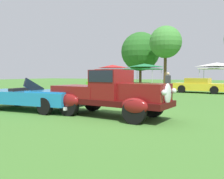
{
  "coord_description": "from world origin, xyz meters",
  "views": [
    {
      "loc": [
        3.85,
        -7.65,
        1.55
      ],
      "look_at": [
        -1.34,
        1.58,
        0.87
      ],
      "focal_mm": 38.58,
      "sensor_mm": 36.0,
      "label": 1
    }
  ],
  "objects_px": {
    "show_car_yellow": "(199,86)",
    "canopy_tent_center_field": "(144,66)",
    "neighbor_convertible": "(32,97)",
    "canopy_tent_right_field": "(217,65)",
    "canopy_tent_left_field": "(112,67)",
    "spectator_between_cars": "(168,83)",
    "spectator_near_truck": "(118,83)",
    "feature_pickup_truck": "(110,93)",
    "spectator_by_row": "(102,83)",
    "show_car_lime": "(106,84)"
  },
  "relations": [
    {
      "from": "show_car_yellow",
      "to": "canopy_tent_center_field",
      "type": "relative_size",
      "value": 1.32
    },
    {
      "from": "neighbor_convertible",
      "to": "canopy_tent_right_field",
      "type": "height_order",
      "value": "canopy_tent_right_field"
    },
    {
      "from": "canopy_tent_left_field",
      "to": "canopy_tent_center_field",
      "type": "distance_m",
      "value": 4.92
    },
    {
      "from": "spectator_between_cars",
      "to": "canopy_tent_left_field",
      "type": "relative_size",
      "value": 0.53
    },
    {
      "from": "spectator_between_cars",
      "to": "spectator_near_truck",
      "type": "bearing_deg",
      "value": -139.54
    },
    {
      "from": "feature_pickup_truck",
      "to": "canopy_tent_left_field",
      "type": "bearing_deg",
      "value": 118.98
    },
    {
      "from": "feature_pickup_truck",
      "to": "neighbor_convertible",
      "type": "distance_m",
      "value": 3.71
    },
    {
      "from": "spectator_by_row",
      "to": "canopy_tent_center_field",
      "type": "relative_size",
      "value": 0.51
    },
    {
      "from": "canopy_tent_center_field",
      "to": "canopy_tent_right_field",
      "type": "relative_size",
      "value": 1.05
    },
    {
      "from": "spectator_between_cars",
      "to": "canopy_tent_center_field",
      "type": "distance_m",
      "value": 8.94
    },
    {
      "from": "show_car_yellow",
      "to": "canopy_tent_right_field",
      "type": "height_order",
      "value": "canopy_tent_right_field"
    },
    {
      "from": "spectator_between_cars",
      "to": "spectator_by_row",
      "type": "relative_size",
      "value": 1.0
    },
    {
      "from": "show_car_lime",
      "to": "spectator_near_truck",
      "type": "distance_m",
      "value": 6.71
    },
    {
      "from": "show_car_yellow",
      "to": "canopy_tent_left_field",
      "type": "relative_size",
      "value": 1.36
    },
    {
      "from": "show_car_yellow",
      "to": "neighbor_convertible",
      "type": "bearing_deg",
      "value": -108.71
    },
    {
      "from": "neighbor_convertible",
      "to": "spectator_near_truck",
      "type": "distance_m",
      "value": 7.87
    },
    {
      "from": "feature_pickup_truck",
      "to": "canopy_tent_right_field",
      "type": "bearing_deg",
      "value": 84.84
    },
    {
      "from": "canopy_tent_left_field",
      "to": "show_car_yellow",
      "type": "bearing_deg",
      "value": -25.39
    },
    {
      "from": "feature_pickup_truck",
      "to": "canopy_tent_right_field",
      "type": "relative_size",
      "value": 1.51
    },
    {
      "from": "spectator_between_cars",
      "to": "spectator_by_row",
      "type": "bearing_deg",
      "value": -142.31
    },
    {
      "from": "spectator_near_truck",
      "to": "show_car_lime",
      "type": "bearing_deg",
      "value": 127.77
    },
    {
      "from": "spectator_between_cars",
      "to": "canopy_tent_right_field",
      "type": "distance_m",
      "value": 9.01
    },
    {
      "from": "canopy_tent_left_field",
      "to": "spectator_between_cars",
      "type": "bearing_deg",
      "value": -42.03
    },
    {
      "from": "show_car_yellow",
      "to": "show_car_lime",
      "type": "bearing_deg",
      "value": -176.86
    },
    {
      "from": "feature_pickup_truck",
      "to": "show_car_lime",
      "type": "height_order",
      "value": "feature_pickup_truck"
    },
    {
      "from": "feature_pickup_truck",
      "to": "spectator_by_row",
      "type": "relative_size",
      "value": 2.8
    },
    {
      "from": "feature_pickup_truck",
      "to": "neighbor_convertible",
      "type": "bearing_deg",
      "value": -175.18
    },
    {
      "from": "spectator_between_cars",
      "to": "canopy_tent_right_field",
      "type": "bearing_deg",
      "value": 74.05
    },
    {
      "from": "spectator_near_truck",
      "to": "canopy_tent_center_field",
      "type": "bearing_deg",
      "value": 101.02
    },
    {
      "from": "feature_pickup_truck",
      "to": "canopy_tent_right_field",
      "type": "xyz_separation_m",
      "value": [
        1.68,
        18.58,
        1.55
      ]
    },
    {
      "from": "spectator_between_cars",
      "to": "neighbor_convertible",
      "type": "bearing_deg",
      "value": -105.77
    },
    {
      "from": "canopy_tent_center_field",
      "to": "canopy_tent_right_field",
      "type": "xyz_separation_m",
      "value": [
        7.28,
        1.18,
        -0.0
      ]
    },
    {
      "from": "show_car_lime",
      "to": "show_car_yellow",
      "type": "height_order",
      "value": "same"
    },
    {
      "from": "show_car_lime",
      "to": "canopy_tent_left_field",
      "type": "distance_m",
      "value": 6.63
    },
    {
      "from": "canopy_tent_center_field",
      "to": "spectator_by_row",
      "type": "bearing_deg",
      "value": -84.91
    },
    {
      "from": "canopy_tent_center_field",
      "to": "feature_pickup_truck",
      "type": "bearing_deg",
      "value": -72.16
    },
    {
      "from": "feature_pickup_truck",
      "to": "neighbor_convertible",
      "type": "xyz_separation_m",
      "value": [
        -3.68,
        -0.31,
        -0.29
      ]
    },
    {
      "from": "show_car_yellow",
      "to": "canopy_tent_left_field",
      "type": "xyz_separation_m",
      "value": [
        -11.28,
        5.35,
        1.82
      ]
    },
    {
      "from": "show_car_yellow",
      "to": "spectator_by_row",
      "type": "xyz_separation_m",
      "value": [
        -5.61,
        -6.31,
        0.31
      ]
    },
    {
      "from": "spectator_by_row",
      "to": "canopy_tent_center_field",
      "type": "height_order",
      "value": "canopy_tent_center_field"
    },
    {
      "from": "spectator_near_truck",
      "to": "canopy_tent_right_field",
      "type": "distance_m",
      "value": 12.36
    },
    {
      "from": "feature_pickup_truck",
      "to": "spectator_between_cars",
      "type": "bearing_deg",
      "value": 94.34
    },
    {
      "from": "feature_pickup_truck",
      "to": "spectator_near_truck",
      "type": "bearing_deg",
      "value": 116.01
    },
    {
      "from": "feature_pickup_truck",
      "to": "spectator_by_row",
      "type": "bearing_deg",
      "value": 123.69
    },
    {
      "from": "spectator_by_row",
      "to": "canopy_tent_center_field",
      "type": "xyz_separation_m",
      "value": [
        -0.93,
        10.39,
        1.51
      ]
    },
    {
      "from": "show_car_yellow",
      "to": "spectator_near_truck",
      "type": "xyz_separation_m",
      "value": [
        -4.62,
        -5.78,
        0.31
      ]
    },
    {
      "from": "feature_pickup_truck",
      "to": "canopy_tent_center_field",
      "type": "xyz_separation_m",
      "value": [
        -5.6,
        17.4,
        1.55
      ]
    },
    {
      "from": "spectator_by_row",
      "to": "canopy_tent_left_field",
      "type": "distance_m",
      "value": 13.06
    },
    {
      "from": "spectator_between_cars",
      "to": "canopy_tent_left_field",
      "type": "bearing_deg",
      "value": 137.97
    },
    {
      "from": "spectator_by_row",
      "to": "canopy_tent_left_field",
      "type": "xyz_separation_m",
      "value": [
        -5.67,
        11.67,
        1.51
      ]
    }
  ]
}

